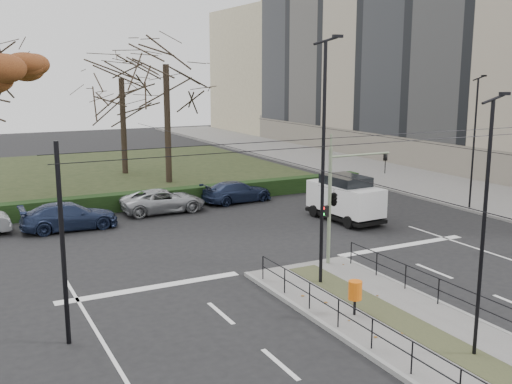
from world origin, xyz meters
TOP-DOWN VIEW (x-y plane):
  - ground at (0.00, 0.00)m, footprint 140.00×140.00m
  - median_island at (0.00, -2.50)m, footprint 4.40×15.00m
  - sidewalk_east at (18.00, 22.00)m, footprint 8.00×90.00m
  - park at (-6.00, 32.00)m, footprint 38.00×26.00m
  - hedge at (-6.00, 18.60)m, footprint 38.00×1.00m
  - apartment_block at (27.97, 23.97)m, footprint 13.09×52.10m
  - median_railing at (0.00, -2.60)m, footprint 4.14×13.24m
  - catenary at (0.00, 1.62)m, footprint 20.00×34.00m
  - traffic_light at (1.54, 4.50)m, footprint 3.25×1.87m
  - litter_bin at (-1.02, -0.40)m, footprint 0.45×0.45m
  - streetlamp_median_near at (0.28, -4.20)m, footprint 0.60×0.12m
  - streetlamp_median_far at (-0.29, 2.68)m, footprint 0.75×0.15m
  - streetlamp_sidewalk at (14.52, 9.43)m, footprint 0.63×0.13m
  - parked_car_third at (-7.12, 15.48)m, footprint 4.82×2.01m
  - parked_car_fourth at (-1.61, 16.99)m, footprint 4.85×2.32m
  - white_van at (6.48, 10.64)m, footprint 2.32×4.72m
  - bare_tree_center at (-0.05, 30.94)m, footprint 6.77×6.77m
  - bare_tree_near at (1.71, 25.61)m, footprint 7.07×7.07m
  - parked_car_fifth at (3.33, 17.54)m, footprint 4.65×2.29m

SIDE VIEW (x-z plane):
  - ground at x=0.00m, z-range 0.00..0.00m
  - park at x=-6.00m, z-range 0.00..0.10m
  - median_island at x=0.00m, z-range 0.00..0.14m
  - sidewalk_east at x=18.00m, z-range 0.00..0.14m
  - hedge at x=-6.00m, z-range 0.00..1.00m
  - parked_car_fifth at x=3.33m, z-range 0.00..1.30m
  - parked_car_fourth at x=-1.61m, z-range 0.00..1.33m
  - parked_car_third at x=-7.12m, z-range 0.00..1.39m
  - litter_bin at x=-1.02m, z-range 0.39..1.53m
  - median_railing at x=0.00m, z-range 0.52..1.44m
  - white_van at x=6.48m, z-range 0.05..2.50m
  - traffic_light at x=1.54m, z-range 0.53..5.31m
  - catenary at x=0.00m, z-range 0.42..6.42m
  - streetlamp_median_near at x=0.28m, z-range 0.20..7.42m
  - streetlamp_sidewalk at x=14.52m, z-range 0.20..7.80m
  - streetlamp_median_far at x=-0.29m, z-range 0.22..9.23m
  - bare_tree_center at x=-0.05m, z-range 2.03..11.82m
  - bare_tree_near at x=1.71m, z-range 2.29..13.39m
  - apartment_block at x=27.97m, z-range -0.43..21.22m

